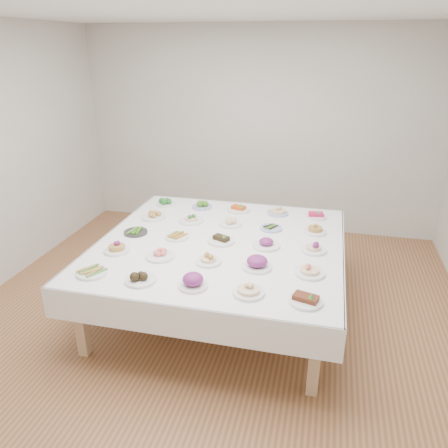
% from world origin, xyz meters
% --- Properties ---
extents(room_envelope, '(5.02, 5.02, 2.81)m').
position_xyz_m(room_envelope, '(0.00, 0.00, 1.83)').
color(room_envelope, '#A06542').
rests_on(room_envelope, ground).
extents(display_table, '(2.35, 2.35, 0.75)m').
position_xyz_m(display_table, '(0.04, 0.17, 0.69)').
color(display_table, white).
rests_on(display_table, ground).
extents(dish_0, '(0.29, 0.26, 0.06)m').
position_xyz_m(dish_0, '(-0.85, -0.70, 0.78)').
color(dish_0, white).
rests_on(dish_0, display_table).
extents(dish_1, '(0.25, 0.25, 0.11)m').
position_xyz_m(dish_1, '(-0.41, -0.71, 0.80)').
color(dish_1, white).
rests_on(dish_1, display_table).
extents(dish_2, '(0.23, 0.23, 0.13)m').
position_xyz_m(dish_2, '(0.03, -0.70, 0.81)').
color(dish_2, white).
rests_on(dish_2, display_table).
extents(dish_3, '(0.26, 0.26, 0.14)m').
position_xyz_m(dish_3, '(0.48, -0.70, 0.82)').
color(dish_3, white).
rests_on(dish_3, display_table).
extents(dish_4, '(0.25, 0.25, 0.12)m').
position_xyz_m(dish_4, '(0.91, -0.71, 0.80)').
color(dish_4, white).
rests_on(dish_4, display_table).
extents(dish_5, '(0.23, 0.23, 0.12)m').
position_xyz_m(dish_5, '(-0.84, -0.26, 0.80)').
color(dish_5, white).
rests_on(dish_5, display_table).
extents(dish_6, '(0.26, 0.26, 0.10)m').
position_xyz_m(dish_6, '(-0.41, -0.27, 0.79)').
color(dish_6, white).
rests_on(dish_6, display_table).
extents(dish_7, '(0.23, 0.23, 0.13)m').
position_xyz_m(dish_7, '(0.04, -0.27, 0.81)').
color(dish_7, white).
rests_on(dish_7, display_table).
extents(dish_8, '(0.28, 0.28, 0.17)m').
position_xyz_m(dish_8, '(0.47, -0.26, 0.83)').
color(dish_8, white).
rests_on(dish_8, display_table).
extents(dish_9, '(0.25, 0.25, 0.13)m').
position_xyz_m(dish_9, '(0.92, -0.27, 0.81)').
color(dish_9, white).
rests_on(dish_9, display_table).
extents(dish_10, '(0.23, 0.23, 0.06)m').
position_xyz_m(dish_10, '(-0.85, 0.17, 0.78)').
color(dish_10, '#2C2A27').
rests_on(dish_10, display_table).
extents(dish_11, '(0.23, 0.23, 0.05)m').
position_xyz_m(dish_11, '(-0.41, 0.17, 0.77)').
color(dish_11, white).
rests_on(dish_11, display_table).
extents(dish_12, '(0.26, 0.26, 0.11)m').
position_xyz_m(dish_12, '(0.04, 0.18, 0.79)').
color(dish_12, white).
rests_on(dish_12, display_table).
extents(dish_13, '(0.26, 0.26, 0.13)m').
position_xyz_m(dish_13, '(0.48, 0.18, 0.81)').
color(dish_13, white).
rests_on(dish_13, display_table).
extents(dish_14, '(0.24, 0.24, 0.13)m').
position_xyz_m(dish_14, '(0.93, 0.18, 0.81)').
color(dish_14, white).
rests_on(dish_14, display_table).
extents(dish_15, '(0.26, 0.26, 0.11)m').
position_xyz_m(dish_15, '(-0.83, 0.61, 0.80)').
color(dish_15, white).
rests_on(dish_15, display_table).
extents(dish_16, '(0.26, 0.26, 0.13)m').
position_xyz_m(dish_16, '(-0.40, 0.61, 0.81)').
color(dish_16, white).
rests_on(dish_16, display_table).
extents(dish_17, '(0.25, 0.25, 0.10)m').
position_xyz_m(dish_17, '(0.03, 0.62, 0.79)').
color(dish_17, white).
rests_on(dish_17, display_table).
extents(dish_18, '(0.23, 0.23, 0.05)m').
position_xyz_m(dish_18, '(0.47, 0.61, 0.77)').
color(dish_18, '#4C66B2').
rests_on(dish_18, display_table).
extents(dish_19, '(0.23, 0.23, 0.12)m').
position_xyz_m(dish_19, '(0.92, 0.62, 0.80)').
color(dish_19, white).
rests_on(dish_19, display_table).
extents(dish_20, '(0.23, 0.23, 0.11)m').
position_xyz_m(dish_20, '(-0.85, 1.04, 0.80)').
color(dish_20, white).
rests_on(dish_20, display_table).
extents(dish_21, '(0.23, 0.23, 0.11)m').
position_xyz_m(dish_21, '(-0.41, 1.05, 0.80)').
color(dish_21, '#4C66B2').
rests_on(dish_21, display_table).
extents(dish_22, '(0.26, 0.26, 0.11)m').
position_xyz_m(dish_22, '(0.03, 1.06, 0.80)').
color(dish_22, white).
rests_on(dish_22, display_table).
extents(dish_23, '(0.23, 0.23, 0.13)m').
position_xyz_m(dish_23, '(0.48, 1.06, 0.81)').
color(dish_23, '#4C66B2').
rests_on(dish_23, display_table).
extents(dish_24, '(0.22, 0.22, 0.10)m').
position_xyz_m(dish_24, '(0.91, 1.05, 0.79)').
color(dish_24, white).
rests_on(dish_24, display_table).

